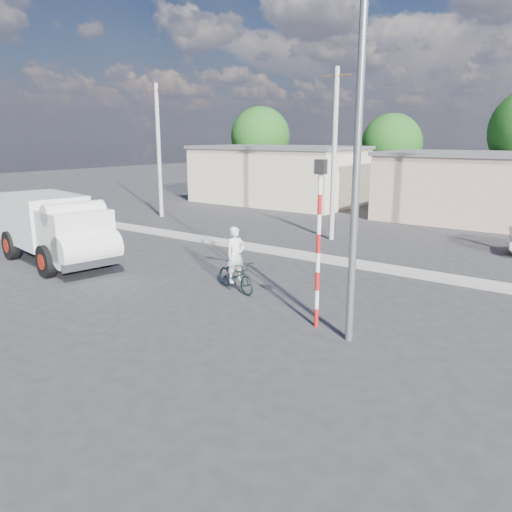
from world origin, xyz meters
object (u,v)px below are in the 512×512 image
Objects in this scene: cyclist at (236,264)px; truck at (56,227)px; traffic_pole at (319,230)px; bicycle at (236,275)px; streetlight at (352,134)px.

truck is at bearing 117.77° from cyclist.
cyclist is 0.42× the size of traffic_pole.
streetlight reaches higher than bicycle.
truck is at bearing 179.54° from streetlight.
cyclist is 0.20× the size of streetlight.
truck is 0.74× the size of streetlight.
cyclist is at bearing 161.93° from traffic_pole.
cyclist is at bearing 20.12° from truck.
truck reaches higher than cyclist.
traffic_pole reaches higher than bicycle.
truck is 1.54× the size of traffic_pole.
streetlight is (12.48, -0.10, 3.50)m from truck.
streetlight is (4.63, -1.51, 4.45)m from bicycle.
truck is at bearing 117.77° from bicycle.
bicycle is 4.41m from traffic_pole.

